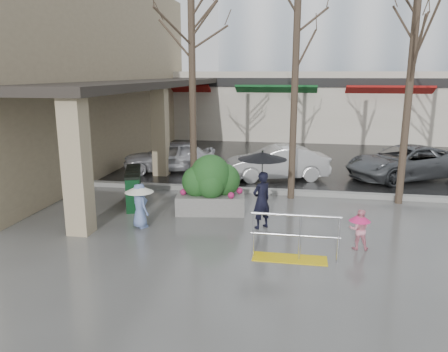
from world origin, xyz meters
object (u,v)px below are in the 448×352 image
(tree_mideast, at_px, (414,39))
(car_a, at_px, (170,156))
(tree_midwest, at_px, (297,27))
(news_boxes, at_px, (134,187))
(car_b, at_px, (277,163))
(woman, at_px, (262,179))
(planter, at_px, (211,185))
(tree_west, at_px, (192,34))
(child_blue, at_px, (140,201))
(child_pink, at_px, (359,227))
(car_c, at_px, (404,162))
(handrail, at_px, (293,243))

(tree_mideast, relative_size, car_a, 1.76)
(tree_midwest, distance_m, news_boxes, 6.83)
(car_b, bearing_deg, woman, -17.57)
(planter, relative_size, car_b, 0.54)
(woman, relative_size, car_a, 0.55)
(tree_west, height_order, child_blue, tree_west)
(child_pink, relative_size, news_boxes, 0.48)
(tree_west, relative_size, tree_midwest, 0.97)
(child_blue, relative_size, car_a, 0.32)
(news_boxes, bearing_deg, car_b, 24.59)
(tree_mideast, bearing_deg, woman, -143.53)
(planter, bearing_deg, tree_midwest, 40.19)
(tree_west, distance_m, car_a, 5.70)
(news_boxes, bearing_deg, car_a, 73.38)
(child_pink, distance_m, car_c, 7.81)
(car_a, bearing_deg, planter, 9.70)
(car_b, xyz_separation_m, car_c, (4.76, 0.95, 0.00))
(tree_west, height_order, planter, tree_west)
(tree_west, xyz_separation_m, tree_mideast, (6.50, 0.00, -0.22))
(handrail, distance_m, tree_west, 7.52)
(tree_midwest, bearing_deg, woman, -103.16)
(tree_mideast, distance_m, woman, 6.10)
(tree_west, relative_size, planter, 3.32)
(tree_mideast, bearing_deg, planter, -161.18)
(car_b, bearing_deg, tree_midwest, -2.93)
(handrail, distance_m, car_b, 7.32)
(tree_mideast, xyz_separation_m, news_boxes, (-8.00, -1.54, -4.32))
(tree_midwest, relative_size, car_a, 1.89)
(child_blue, xyz_separation_m, news_boxes, (-0.91, 1.90, -0.18))
(tree_mideast, bearing_deg, child_blue, -154.10)
(child_pink, xyz_separation_m, child_blue, (-5.41, 0.52, 0.18))
(child_pink, xyz_separation_m, planter, (-3.85, 2.07, 0.27))
(handrail, distance_m, news_boxes, 5.86)
(handrail, distance_m, woman, 2.24)
(handrail, distance_m, car_c, 9.15)
(tree_west, distance_m, planter, 4.77)
(tree_mideast, distance_m, news_boxes, 9.23)
(child_pink, bearing_deg, car_a, -46.57)
(handrail, bearing_deg, woman, 114.66)
(child_blue, bearing_deg, car_a, -38.60)
(planter, distance_m, car_a, 5.67)
(news_boxes, bearing_deg, tree_midwest, -1.69)
(handrail, bearing_deg, tree_west, 124.99)
(tree_midwest, bearing_deg, handrail, -88.09)
(tree_west, height_order, news_boxes, tree_west)
(tree_midwest, distance_m, child_pink, 6.36)
(tree_mideast, bearing_deg, tree_west, -180.00)
(tree_west, distance_m, tree_mideast, 6.50)
(tree_west, xyz_separation_m, child_blue, (-0.59, -3.44, -4.37))
(car_b, bearing_deg, news_boxes, -62.25)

